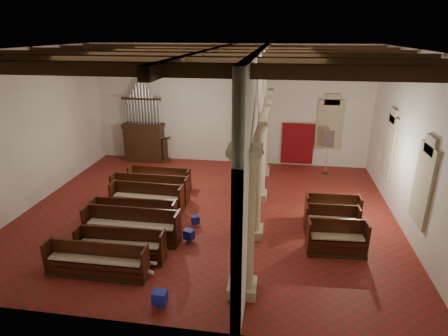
% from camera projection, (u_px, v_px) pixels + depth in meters
% --- Properties ---
extents(floor, '(14.00, 14.00, 0.00)m').
position_uv_depth(floor, '(208.00, 212.00, 14.44)').
color(floor, maroon).
rests_on(floor, ground).
extents(ceiling, '(14.00, 14.00, 0.00)m').
position_uv_depth(ceiling, '(206.00, 49.00, 12.36)').
color(ceiling, '#322210').
rests_on(ceiling, wall_back).
extents(wall_back, '(14.00, 0.02, 6.00)m').
position_uv_depth(wall_back, '(230.00, 105.00, 18.96)').
color(wall_back, beige).
rests_on(wall_back, floor).
extents(wall_front, '(14.00, 0.02, 6.00)m').
position_uv_depth(wall_front, '(152.00, 213.00, 7.84)').
color(wall_front, beige).
rests_on(wall_front, floor).
extents(wall_left, '(0.02, 12.00, 6.00)m').
position_uv_depth(wall_left, '(29.00, 129.00, 14.39)').
color(wall_left, beige).
rests_on(wall_left, floor).
extents(wall_right, '(0.02, 12.00, 6.00)m').
position_uv_depth(wall_right, '(414.00, 145.00, 12.40)').
color(wall_right, beige).
rests_on(wall_right, floor).
extents(ceiling_beams, '(13.80, 11.80, 0.30)m').
position_uv_depth(ceiling_beams, '(206.00, 55.00, 12.42)').
color(ceiling_beams, '#362411').
rests_on(ceiling_beams, wall_back).
extents(arcade, '(0.90, 11.90, 6.00)m').
position_uv_depth(arcade, '(258.00, 123.00, 12.95)').
color(arcade, '#BDB18D').
rests_on(arcade, floor).
extents(window_right_a, '(0.03, 1.00, 2.20)m').
position_uv_depth(window_right_a, '(424.00, 185.00, 11.29)').
color(window_right_a, '#398160').
rests_on(window_right_a, wall_right).
extents(window_right_b, '(0.03, 1.00, 2.20)m').
position_uv_depth(window_right_b, '(390.00, 147.00, 15.00)').
color(window_right_b, '#398160').
rests_on(window_right_b, wall_right).
extents(window_back, '(1.00, 0.03, 2.20)m').
position_uv_depth(window_back, '(330.00, 125.00, 18.51)').
color(window_back, '#398160').
rests_on(window_back, wall_back).
extents(pipe_organ, '(2.10, 0.85, 4.40)m').
position_uv_depth(pipe_organ, '(144.00, 136.00, 19.70)').
color(pipe_organ, '#362411').
rests_on(pipe_organ, floor).
extents(lectern, '(0.71, 0.76, 1.43)m').
position_uv_depth(lectern, '(165.00, 151.00, 19.80)').
color(lectern, '#311F0F').
rests_on(lectern, floor).
extents(dossal_curtain, '(1.80, 0.07, 2.17)m').
position_uv_depth(dossal_curtain, '(298.00, 144.00, 19.03)').
color(dossal_curtain, maroon).
rests_on(dossal_curtain, floor).
extents(processional_banner, '(0.53, 0.68, 2.35)m').
position_uv_depth(processional_banner, '(327.00, 158.00, 18.02)').
color(processional_banner, '#362411').
rests_on(processional_banner, floor).
extents(hymnal_box_a, '(0.37, 0.31, 0.36)m').
position_uv_depth(hymnal_box_a, '(160.00, 297.00, 9.41)').
color(hymnal_box_a, '#151D94').
rests_on(hymnal_box_a, floor).
extents(hymnal_box_b, '(0.40, 0.36, 0.32)m').
position_uv_depth(hymnal_box_b, '(189.00, 234.00, 12.33)').
color(hymnal_box_b, navy).
rests_on(hymnal_box_b, floor).
extents(hymnal_box_c, '(0.35, 0.33, 0.28)m').
position_uv_depth(hymnal_box_c, '(195.00, 220.00, 13.33)').
color(hymnal_box_c, navy).
rests_on(hymnal_box_c, floor).
extents(tube_heater_a, '(1.10, 0.12, 0.11)m').
position_uv_depth(tube_heater_a, '(139.00, 262.00, 11.05)').
color(tube_heater_a, white).
rests_on(tube_heater_a, floor).
extents(tube_heater_b, '(1.12, 0.35, 0.11)m').
position_uv_depth(tube_heater_b, '(136.00, 268.00, 10.74)').
color(tube_heater_b, silver).
rests_on(tube_heater_b, floor).
extents(nave_pew_0, '(2.98, 0.66, 0.96)m').
position_uv_depth(nave_pew_0, '(97.00, 265.00, 10.65)').
color(nave_pew_0, '#362411').
rests_on(nave_pew_0, floor).
extents(nave_pew_1, '(2.74, 0.75, 0.98)m').
position_uv_depth(nave_pew_1, '(121.00, 249.00, 11.40)').
color(nave_pew_1, '#362411').
rests_on(nave_pew_1, floor).
extents(nave_pew_2, '(3.20, 0.75, 1.12)m').
position_uv_depth(nave_pew_2, '(132.00, 230.00, 12.38)').
color(nave_pew_2, '#362411').
rests_on(nave_pew_2, floor).
extents(nave_pew_3, '(3.01, 0.83, 1.02)m').
position_uv_depth(nave_pew_3, '(135.00, 218.00, 13.26)').
color(nave_pew_3, '#362411').
rests_on(nave_pew_3, floor).
extents(nave_pew_4, '(2.84, 0.79, 1.08)m').
position_uv_depth(nave_pew_4, '(147.00, 202.00, 14.46)').
color(nave_pew_4, '#362411').
rests_on(nave_pew_4, floor).
extents(nave_pew_5, '(3.18, 0.72, 1.07)m').
position_uv_depth(nave_pew_5, '(150.00, 192.00, 15.30)').
color(nave_pew_5, '#362411').
rests_on(nave_pew_5, floor).
extents(nave_pew_6, '(2.74, 0.75, 1.00)m').
position_uv_depth(nave_pew_6, '(160.00, 182.00, 16.36)').
color(nave_pew_6, '#362411').
rests_on(nave_pew_6, floor).
extents(aisle_pew_0, '(1.86, 0.84, 1.10)m').
position_uv_depth(aisle_pew_0, '(336.00, 242.00, 11.68)').
color(aisle_pew_0, '#362411').
rests_on(aisle_pew_0, floor).
extents(aisle_pew_1, '(1.84, 0.71, 0.98)m').
position_uv_depth(aisle_pew_1, '(331.00, 223.00, 12.90)').
color(aisle_pew_1, '#362411').
rests_on(aisle_pew_1, floor).
extents(aisle_pew_2, '(1.94, 0.79, 1.08)m').
position_uv_depth(aisle_pew_2, '(332.00, 214.00, 13.49)').
color(aisle_pew_2, '#362411').
rests_on(aisle_pew_2, floor).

